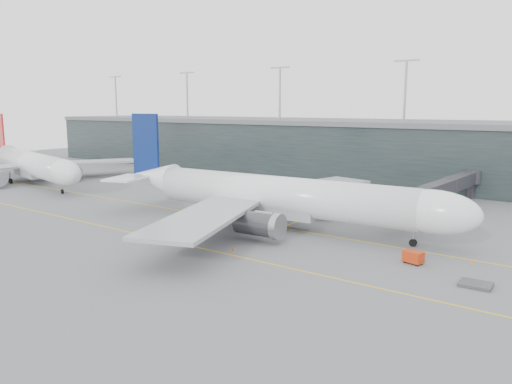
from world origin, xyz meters
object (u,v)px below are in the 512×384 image
Objects in this scene: gse_cart at (413,257)px; jet_bridge at (441,188)px; main_aircraft at (277,196)px; second_aircraft at (32,164)px.

jet_bridge is at bearing 114.14° from gse_cart.
main_aircraft reaches higher than second_aircraft.
second_aircraft reaches higher than gse_cart.
main_aircraft reaches higher than gse_cart.
second_aircraft is (-74.55, 1.86, -0.19)m from main_aircraft.
main_aircraft is 1.05× the size of second_aircraft.
second_aircraft is 23.50× the size of gse_cart.
main_aircraft is 31.69m from jet_bridge.
second_aircraft reaches higher than jet_bridge.
second_aircraft is at bearing 175.02° from main_aircraft.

